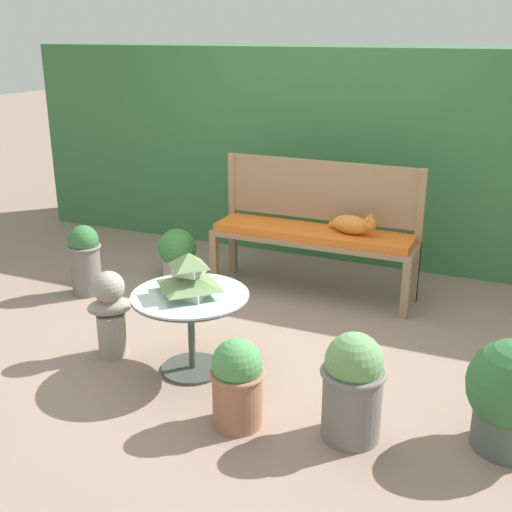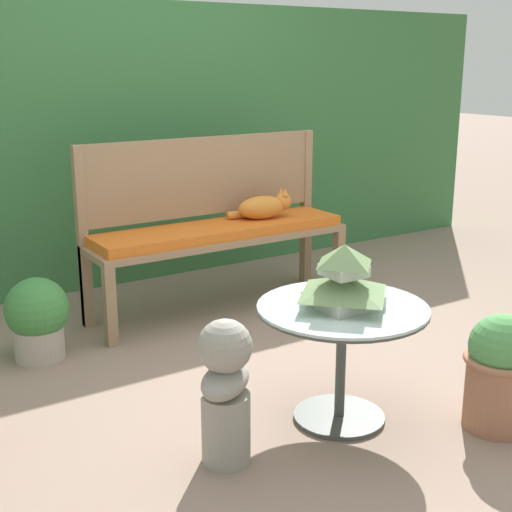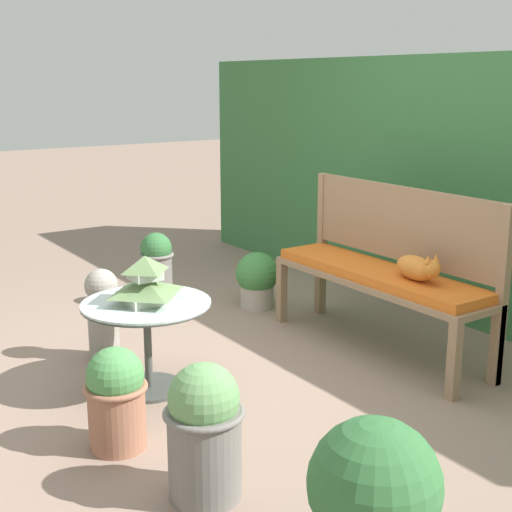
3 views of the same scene
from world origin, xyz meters
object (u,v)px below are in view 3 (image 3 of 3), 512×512
at_px(pagoda_birdhouse, 145,283).
at_px(potted_plant_table_far, 116,397).
at_px(garden_bust, 103,312).
at_px(cat, 418,268).
at_px(patio_table, 147,321).
at_px(garden_bench, 378,280).
at_px(potted_plant_path_edge, 157,267).
at_px(potted_plant_table_near, 374,499).
at_px(potted_plant_hedge_corner, 204,430).
at_px(potted_plant_bench_right, 257,279).

height_order(pagoda_birdhouse, potted_plant_table_far, pagoda_birdhouse).
bearing_deg(garden_bust, pagoda_birdhouse, -38.35).
xyz_separation_m(cat, patio_table, (-0.61, -1.52, -0.21)).
height_order(garden_bench, pagoda_birdhouse, pagoda_birdhouse).
bearing_deg(potted_plant_table_far, garden_bench, 97.08).
height_order(potted_plant_path_edge, potted_plant_table_near, potted_plant_table_near).
bearing_deg(potted_plant_table_near, patio_table, 178.56).
distance_m(cat, potted_plant_hedge_corner, 1.91).
relative_size(cat, potted_plant_hedge_corner, 0.67).
distance_m(cat, garden_bust, 1.98).
xyz_separation_m(garden_bust, potted_plant_table_far, (1.11, -0.40, -0.05)).
height_order(cat, potted_plant_bench_right, cat).
relative_size(potted_plant_path_edge, potted_plant_table_near, 0.96).
xyz_separation_m(garden_bust, potted_plant_path_edge, (-0.83, 0.80, -0.00)).
bearing_deg(potted_plant_bench_right, potted_plant_table_far, -51.62).
height_order(potted_plant_table_far, potted_plant_bench_right, potted_plant_table_far).
height_order(potted_plant_table_far, potted_plant_hedge_corner, potted_plant_hedge_corner).
height_order(garden_bench, potted_plant_path_edge, potted_plant_path_edge).
bearing_deg(garden_bust, potted_plant_table_far, -60.36).
height_order(potted_plant_path_edge, potted_plant_bench_right, potted_plant_path_edge).
bearing_deg(potted_plant_hedge_corner, patio_table, 165.74).
relative_size(pagoda_birdhouse, potted_plant_bench_right, 0.78).
relative_size(garden_bench, potted_plant_hedge_corner, 2.75).
distance_m(patio_table, potted_plant_table_far, 0.69).
bearing_deg(potted_plant_bench_right, patio_table, -56.62).
height_order(garden_bench, potted_plant_hedge_corner, potted_plant_hedge_corner).
height_order(garden_bench, potted_plant_bench_right, garden_bench).
xyz_separation_m(patio_table, potted_plant_bench_right, (-0.91, 1.38, -0.19)).
xyz_separation_m(patio_table, garden_bust, (-0.59, -0.02, -0.10)).
bearing_deg(potted_plant_table_far, potted_plant_path_edge, 148.37).
height_order(pagoda_birdhouse, potted_plant_path_edge, pagoda_birdhouse).
relative_size(garden_bench, potted_plant_path_edge, 2.86).
bearing_deg(potted_plant_bench_right, potted_plant_path_edge, -129.61).
bearing_deg(cat, potted_plant_bench_right, -165.69).
bearing_deg(potted_plant_hedge_corner, garden_bench, 115.07).
height_order(patio_table, potted_plant_table_near, potted_plant_table_near).
distance_m(garden_bust, potted_plant_bench_right, 1.45).
relative_size(garden_bench, patio_table, 2.27).
bearing_deg(patio_table, potted_plant_table_near, -1.44).
xyz_separation_m(potted_plant_table_far, potted_plant_bench_right, (-1.43, 1.81, -0.04)).
relative_size(cat, potted_plant_table_far, 0.79).
bearing_deg(potted_plant_path_edge, potted_plant_table_near, -13.88).
relative_size(patio_table, pagoda_birdhouse, 2.13).
height_order(cat, pagoda_birdhouse, pagoda_birdhouse).
height_order(garden_bust, potted_plant_table_near, potted_plant_table_near).
bearing_deg(pagoda_birdhouse, potted_plant_path_edge, 151.47).
bearing_deg(garden_bench, potted_plant_table_far, -82.92).
bearing_deg(potted_plant_table_near, potted_plant_hedge_corner, -162.93).
relative_size(potted_plant_path_edge, potted_plant_bench_right, 1.32).
bearing_deg(garden_bust, cat, 11.51).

